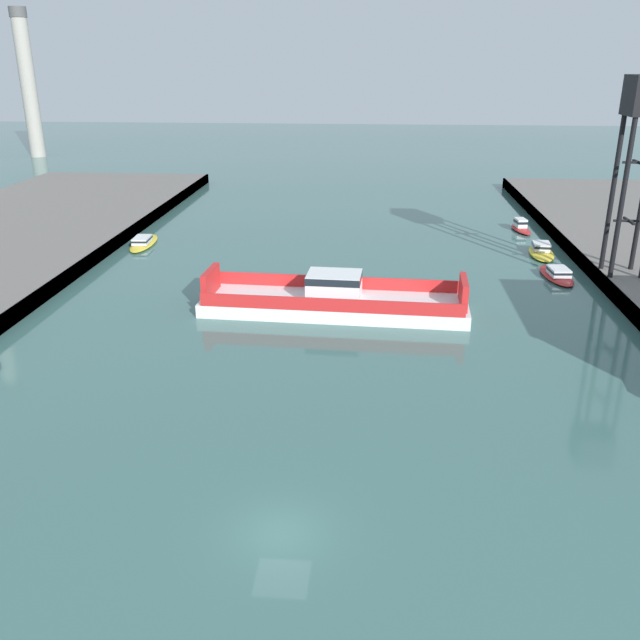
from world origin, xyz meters
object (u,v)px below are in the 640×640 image
Objects in this scene: moored_boat_mid_left at (541,250)px; moored_boat_far_left at (143,242)px; moored_boat_near_right at (557,274)px; moored_boat_upstream_a at (521,226)px; smokestack_distant_a at (27,79)px; chain_ferry at (334,300)px.

moored_boat_far_left is at bearing 179.69° from moored_boat_mid_left.
moored_boat_near_right is 8.51m from moored_boat_mid_left.
moored_boat_near_right is 0.87× the size of moored_boat_far_left.
moored_boat_near_right is at bearing -90.53° from moored_boat_upstream_a.
smokestack_distant_a is at bearing 123.30° from moored_boat_far_left.
moored_boat_near_right reaches higher than moored_boat_far_left.
moored_boat_near_right is 1.28× the size of moored_boat_upstream_a.
moored_boat_near_right is (20.90, 11.07, -0.63)m from chain_ferry.
moored_boat_upstream_a is at bearing 55.19° from chain_ferry.
moored_boat_far_left is (-43.81, 8.74, -0.02)m from moored_boat_near_right.
smokestack_distant_a reaches higher than chain_ferry.
chain_ferry is 3.10× the size of moored_boat_near_right.
chain_ferry is 2.71× the size of moored_boat_far_left.
moored_boat_mid_left is (0.33, 8.50, 0.04)m from moored_boat_near_right.
chain_ferry reaches higher than moored_boat_far_left.
chain_ferry is 30.29m from moored_boat_far_left.
smokestack_distant_a reaches higher than moored_boat_upstream_a.
moored_boat_far_left is 1.47× the size of moored_boat_upstream_a.
moored_boat_near_right is 44.67m from moored_boat_far_left.
smokestack_distant_a is (-46.29, 70.48, 15.29)m from moored_boat_far_left.
moored_boat_mid_left is 0.87× the size of moored_boat_far_left.
moored_boat_mid_left is at bearing 87.76° from moored_boat_near_right.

